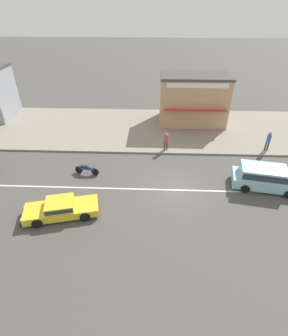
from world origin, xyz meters
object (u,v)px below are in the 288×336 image
object	(u,v)px
motorcycle_0	(87,169)
pedestrian_mid_kerb	(166,140)
sedan_yellow_1	(61,208)
pedestrian_by_shop	(269,139)
shopfront_corner_warung	(193,99)
minivan_pale_blue_2	(265,177)

from	to	relation	value
motorcycle_0	pedestrian_mid_kerb	distance (m)	7.06
sedan_yellow_1	pedestrian_by_shop	world-z (taller)	pedestrian_by_shop
sedan_yellow_1	motorcycle_0	xyz separation A→B (m)	(0.57, 4.43, -0.11)
pedestrian_by_shop	shopfront_corner_warung	distance (m)	8.43
pedestrian_mid_kerb	pedestrian_by_shop	world-z (taller)	pedestrian_by_shop
sedan_yellow_1	pedestrian_mid_kerb	xyz separation A→B (m)	(6.52, 8.18, 0.54)
sedan_yellow_1	motorcycle_0	world-z (taller)	sedan_yellow_1
sedan_yellow_1	motorcycle_0	size ratio (longest dim) A/B	2.55
motorcycle_0	pedestrian_mid_kerb	size ratio (longest dim) A/B	1.16
pedestrian_mid_kerb	sedan_yellow_1	bearing A→B (deg)	-128.58
minivan_pale_blue_2	motorcycle_0	xyz separation A→B (m)	(-12.56, 1.06, -0.42)
sedan_yellow_1	shopfront_corner_warung	world-z (taller)	shopfront_corner_warung
sedan_yellow_1	pedestrian_mid_kerb	size ratio (longest dim) A/B	2.95
pedestrian_mid_kerb	shopfront_corner_warung	bearing A→B (deg)	65.73
minivan_pale_blue_2	pedestrian_mid_kerb	xyz separation A→B (m)	(-6.61, 4.81, 0.23)
minivan_pale_blue_2	pedestrian_by_shop	size ratio (longest dim) A/B	2.79
sedan_yellow_1	minivan_pale_blue_2	xyz separation A→B (m)	(13.14, 3.37, 0.31)
motorcycle_0	pedestrian_by_shop	distance (m)	15.08
sedan_yellow_1	pedestrian_mid_kerb	bearing A→B (deg)	51.42
motorcycle_0	shopfront_corner_warung	world-z (taller)	shopfront_corner_warung
minivan_pale_blue_2	pedestrian_mid_kerb	size ratio (longest dim) A/B	3.01
motorcycle_0	pedestrian_mid_kerb	xyz separation A→B (m)	(5.95, 3.74, 0.65)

